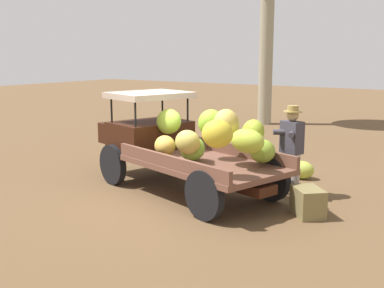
# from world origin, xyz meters

# --- Properties ---
(ground_plane) EXTENTS (60.00, 60.00, 0.00)m
(ground_plane) POSITION_xyz_m (0.00, 0.00, 0.00)
(ground_plane) COLOR brown
(truck) EXTENTS (4.66, 2.71, 1.85)m
(truck) POSITION_xyz_m (0.10, -0.27, 0.93)
(truck) COLOR #34170C
(truck) RESTS_ON ground
(farmer) EXTENTS (0.56, 0.52, 1.70)m
(farmer) POSITION_xyz_m (-1.92, -1.05, 0.97)
(farmer) COLOR #B7A89C
(farmer) RESTS_ON ground
(wooden_crate) EXTENTS (0.71, 0.72, 0.47)m
(wooden_crate) POSITION_xyz_m (-2.60, -0.16, 0.23)
(wooden_crate) COLOR olive
(wooden_crate) RESTS_ON ground
(loose_banana_bunch) EXTENTS (0.54, 0.42, 0.40)m
(loose_banana_bunch) POSITION_xyz_m (-1.64, -2.37, 0.19)
(loose_banana_bunch) COLOR #AEBD42
(loose_banana_bunch) RESTS_ON ground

